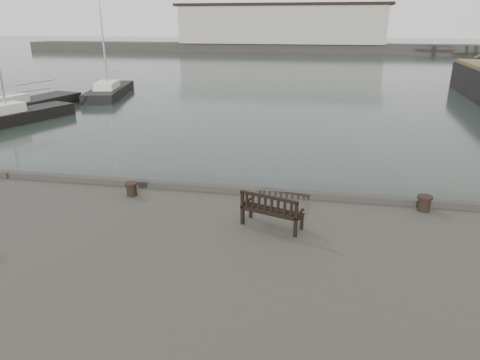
# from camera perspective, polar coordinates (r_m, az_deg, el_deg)

# --- Properties ---
(ground) EXTENTS (400.00, 400.00, 0.00)m
(ground) POSITION_cam_1_polar(r_m,az_deg,el_deg) (13.78, 1.33, -7.57)
(ground) COLOR black
(ground) RESTS_ON ground
(breakwater) EXTENTS (140.00, 9.50, 12.20)m
(breakwater) POSITION_cam_1_polar(r_m,az_deg,el_deg) (104.26, 7.40, 18.88)
(breakwater) COLOR #383530
(breakwater) RESTS_ON ground
(bench) EXTENTS (1.64, 0.99, 0.89)m
(bench) POSITION_cam_1_polar(r_m,az_deg,el_deg) (10.80, 4.22, -4.91)
(bench) COLOR black
(bench) RESTS_ON quay
(bollard_left) EXTENTS (0.47, 0.47, 0.40)m
(bollard_left) POSITION_cam_1_polar(r_m,az_deg,el_deg) (13.16, -14.27, -1.19)
(bollard_left) COLOR black
(bollard_left) RESTS_ON quay
(bollard_right) EXTENTS (0.50, 0.50, 0.43)m
(bollard_right) POSITION_cam_1_polar(r_m,az_deg,el_deg) (12.77, 23.34, -2.88)
(bollard_right) COLOR black
(bollard_right) RESTS_ON quay
(yacht_b) EXTENTS (4.81, 12.26, 15.56)m
(yacht_b) POSITION_cam_1_polar(r_m,az_deg,el_deg) (36.97, -27.94, 8.27)
(yacht_b) COLOR black
(yacht_b) RESTS_ON ground
(yacht_c) EXTENTS (4.66, 8.81, 11.72)m
(yacht_c) POSITION_cam_1_polar(r_m,az_deg,el_deg) (33.10, -27.91, 7.12)
(yacht_c) COLOR black
(yacht_c) RESTS_ON ground
(yacht_d) EXTENTS (4.80, 10.17, 12.32)m
(yacht_d) POSITION_cam_1_polar(r_m,az_deg,el_deg) (42.67, -16.95, 11.01)
(yacht_d) COLOR black
(yacht_d) RESTS_ON ground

